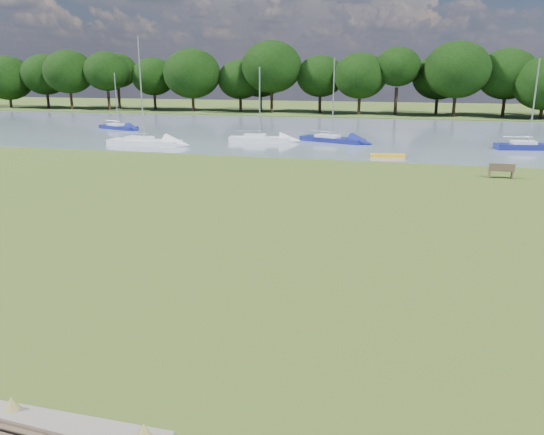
% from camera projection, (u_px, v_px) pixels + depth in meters
% --- Properties ---
extents(ground, '(220.00, 220.00, 0.00)m').
position_uv_depth(ground, '(253.00, 240.00, 22.53)').
color(ground, olive).
extents(river, '(220.00, 40.00, 0.10)m').
position_uv_depth(river, '(356.00, 133.00, 61.71)').
color(river, slate).
rests_on(river, ground).
extents(far_bank, '(220.00, 20.00, 0.40)m').
position_uv_depth(far_bank, '(374.00, 114.00, 89.70)').
color(far_bank, '#4C6626').
rests_on(far_bank, ground).
extents(riverbank_bench, '(1.65, 0.50, 1.02)m').
position_uv_depth(riverbank_bench, '(501.00, 171.00, 35.57)').
color(riverbank_bench, brown).
rests_on(riverbank_bench, ground).
extents(kayak, '(2.88, 1.07, 0.28)m').
position_uv_depth(kayak, '(388.00, 156.00, 44.00)').
color(kayak, yellow).
rests_on(kayak, river).
extents(tree_line, '(124.69, 9.23, 11.17)m').
position_uv_depth(tree_line, '(316.00, 74.00, 86.49)').
color(tree_line, black).
rests_on(tree_line, far_bank).
extents(sailboat_0, '(6.40, 2.72, 7.34)m').
position_uv_depth(sailboat_0, '(259.00, 137.00, 53.68)').
color(sailboat_0, silver).
rests_on(sailboat_0, river).
extents(sailboat_1, '(7.26, 2.23, 10.11)m').
position_uv_depth(sailboat_1, '(143.00, 140.00, 51.36)').
color(sailboat_1, silver).
rests_on(sailboat_1, river).
extents(sailboat_3, '(5.79, 3.36, 6.74)m').
position_uv_depth(sailboat_3, '(118.00, 126.00, 65.55)').
color(sailboat_3, navy).
rests_on(sailboat_3, river).
extents(sailboat_4, '(6.89, 4.12, 8.17)m').
position_uv_depth(sailboat_4, '(331.00, 138.00, 53.70)').
color(sailboat_4, navy).
rests_on(sailboat_4, river).
extents(sailboat_7, '(6.01, 2.68, 8.02)m').
position_uv_depth(sailboat_7, '(528.00, 144.00, 48.40)').
color(sailboat_7, navy).
rests_on(sailboat_7, river).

